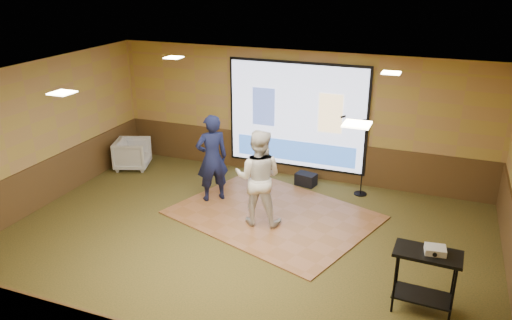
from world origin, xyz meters
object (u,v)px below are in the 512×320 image
at_px(duffel_bag, 306,179).
at_px(banquet_chair, 133,154).
at_px(player_right, 258,178).
at_px(player_left, 212,158).
at_px(projector, 435,250).
at_px(mic_stand, 359,173).
at_px(av_table, 426,270).
at_px(dance_floor, 273,215).
at_px(projector_screen, 296,117).

bearing_deg(duffel_bag, banquet_chair, -172.90).
bearing_deg(player_right, player_left, -34.30).
height_order(player_left, projector, player_left).
bearing_deg(mic_stand, banquet_chair, -159.08).
relative_size(projector, duffel_bag, 0.63).
relative_size(mic_stand, banquet_chair, 2.19).
height_order(projector, banquet_chair, projector).
distance_m(player_left, projector, 5.07).
bearing_deg(player_left, av_table, 110.38).
xyz_separation_m(dance_floor, banquet_chair, (-4.13, 1.16, 0.36)).
xyz_separation_m(dance_floor, duffel_bag, (0.20, 1.70, 0.13)).
bearing_deg(projector, player_left, 146.87).
bearing_deg(dance_floor, player_right, -112.29).
bearing_deg(projector, player_right, 146.83).
bearing_deg(projector_screen, mic_stand, -16.56).
xyz_separation_m(dance_floor, projector, (3.10, -2.03, 1.02)).
bearing_deg(player_right, projector_screen, -97.51).
xyz_separation_m(player_right, duffel_bag, (0.37, 2.12, -0.84)).
bearing_deg(duffel_bag, player_right, -99.99).
distance_m(projector_screen, mic_stand, 1.95).
bearing_deg(projector_screen, banquet_chair, -166.14).
height_order(dance_floor, projector, projector).
distance_m(player_right, av_table, 3.58).
height_order(projector, mic_stand, mic_stand).
bearing_deg(duffel_bag, projector_screen, 133.01).
distance_m(av_table, projector, 0.35).
xyz_separation_m(player_right, mic_stand, (1.59, 2.07, -0.49)).
bearing_deg(player_right, av_table, 144.77).
relative_size(dance_floor, player_left, 1.99).
bearing_deg(duffel_bag, dance_floor, -96.81).
xyz_separation_m(player_left, duffel_bag, (1.66, 1.49, -0.83)).
bearing_deg(projector_screen, duffel_bag, -46.99).
bearing_deg(player_right, mic_stand, -135.68).
distance_m(player_left, player_right, 1.43).
bearing_deg(player_right, projector, 145.57).
bearing_deg(player_left, dance_floor, 128.74).
distance_m(projector_screen, duffel_bag, 1.46).
bearing_deg(av_table, projector, 8.66).
distance_m(projector_screen, projector, 5.33).
bearing_deg(duffel_bag, player_left, -138.09).
bearing_deg(mic_stand, av_table, -50.76).
bearing_deg(banquet_chair, mic_stand, -104.51).
relative_size(dance_floor, projector, 13.16).
bearing_deg(player_left, banquet_chair, -62.30).
bearing_deg(av_table, projector_screen, 127.57).
xyz_separation_m(projector_screen, dance_floor, (0.20, -2.13, -1.46)).
bearing_deg(duffel_bag, av_table, -53.11).
xyz_separation_m(player_right, av_table, (3.18, -1.63, -0.29)).
bearing_deg(projector, duffel_bag, 120.93).
bearing_deg(av_table, dance_floor, 145.88).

